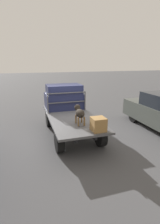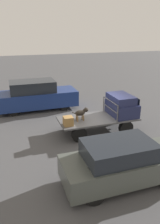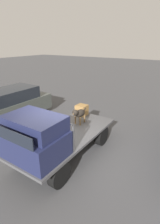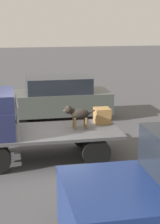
{
  "view_description": "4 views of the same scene",
  "coord_description": "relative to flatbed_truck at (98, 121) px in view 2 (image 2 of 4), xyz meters",
  "views": [
    {
      "loc": [
        -6.62,
        1.68,
        3.01
      ],
      "look_at": [
        -1.01,
        -0.06,
        1.27
      ],
      "focal_mm": 28.0,
      "sensor_mm": 36.0,
      "label": 1
    },
    {
      "loc": [
        -4.27,
        -9.83,
        5.16
      ],
      "look_at": [
        -1.01,
        -0.06,
        1.27
      ],
      "focal_mm": 35.0,
      "sensor_mm": 36.0,
      "label": 2
    },
    {
      "loc": [
        4.15,
        3.32,
        3.74
      ],
      "look_at": [
        -1.01,
        -0.06,
        1.27
      ],
      "focal_mm": 28.0,
      "sensor_mm": 36.0,
      "label": 3
    },
    {
      "loc": [
        0.91,
        9.71,
        3.8
      ],
      "look_at": [
        -1.01,
        -0.06,
        1.27
      ],
      "focal_mm": 60.0,
      "sensor_mm": 36.0,
      "label": 4
    }
  ],
  "objects": [
    {
      "name": "truck_headboard",
      "position": [
        0.7,
        0.0,
        0.79
      ],
      "size": [
        0.04,
        1.72,
        0.87
      ],
      "color": "#4C4C4F",
      "rests_on": "flatbed_truck"
    },
    {
      "name": "ground_plane",
      "position": [
        0.0,
        0.0,
        -0.59
      ],
      "size": [
        80.0,
        80.0,
        0.0
      ],
      "primitive_type": "plane",
      "color": "#474749"
    },
    {
      "name": "parked_sedan",
      "position": [
        -0.81,
        -4.12,
        0.23
      ],
      "size": [
        4.35,
        1.7,
        1.63
      ],
      "rotation": [
        0.0,
        0.0,
        0.07
      ],
      "color": "black",
      "rests_on": "ground"
    },
    {
      "name": "flatbed_truck",
      "position": [
        0.0,
        0.0,
        0.0
      ],
      "size": [
        4.13,
        1.84,
        0.81
      ],
      "color": "black",
      "rests_on": "ground"
    },
    {
      "name": "dog",
      "position": [
        -0.93,
        -0.06,
        0.64
      ],
      "size": [
        0.91,
        0.29,
        0.69
      ],
      "rotation": [
        0.0,
        0.0,
        -0.33
      ],
      "color": "brown",
      "rests_on": "flatbed_truck"
    },
    {
      "name": "truck_cab",
      "position": [
        1.36,
        0.0,
        0.76
      ],
      "size": [
        1.25,
        1.72,
        1.13
      ],
      "color": "#1E2347",
      "rests_on": "flatbed_truck"
    },
    {
      "name": "parked_pickup_far",
      "position": [
        -2.59,
        4.61,
        0.39
      ],
      "size": [
        5.32,
        1.96,
        2.0
      ],
      "rotation": [
        0.0,
        0.0,
        0.15
      ],
      "color": "black",
      "rests_on": "ground"
    },
    {
      "name": "cargo_crate",
      "position": [
        -1.75,
        -0.46,
        0.44
      ],
      "size": [
        0.44,
        0.44,
        0.44
      ],
      "color": "olive",
      "rests_on": "flatbed_truck"
    }
  ]
}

